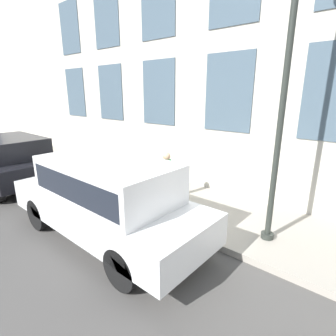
% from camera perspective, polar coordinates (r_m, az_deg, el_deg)
% --- Properties ---
extents(ground_plane, '(80.00, 80.00, 0.00)m').
position_cam_1_polar(ground_plane, '(6.57, -0.53, -12.95)').
color(ground_plane, '#514F4C').
extents(sidewalk, '(2.77, 60.00, 0.15)m').
position_cam_1_polar(sidewalk, '(7.53, 6.50, -8.49)').
color(sidewalk, '#A8A093').
rests_on(sidewalk, ground_plane).
extents(building_facade, '(0.33, 40.00, 9.30)m').
position_cam_1_polar(building_facade, '(8.30, 14.26, 25.77)').
color(building_facade, beige).
rests_on(building_facade, ground_plane).
extents(fire_hydrant, '(0.37, 0.48, 0.82)m').
position_cam_1_polar(fire_hydrant, '(7.04, 0.33, -5.77)').
color(fire_hydrant, gold).
rests_on(fire_hydrant, sidewalk).
extents(person, '(0.34, 0.23, 1.42)m').
position_cam_1_polar(person, '(7.53, -0.31, -0.78)').
color(person, '#232328').
rests_on(person, sidewalk).
extents(parked_truck_white_near, '(1.91, 5.02, 1.84)m').
position_cam_1_polar(parked_truck_white_near, '(5.90, -13.27, -5.60)').
color(parked_truck_white_near, black).
rests_on(parked_truck_white_near, ground_plane).
extents(parked_truck_charcoal_far, '(2.06, 4.27, 1.72)m').
position_cam_1_polar(parked_truck_charcoal_far, '(10.68, -31.19, 1.94)').
color(parked_truck_charcoal_far, black).
rests_on(parked_truck_charcoal_far, ground_plane).
extents(street_lamp, '(0.36, 0.36, 6.50)m').
position_cam_1_polar(street_lamp, '(5.57, 25.12, 24.28)').
color(street_lamp, '#2D332D').
rests_on(street_lamp, sidewalk).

